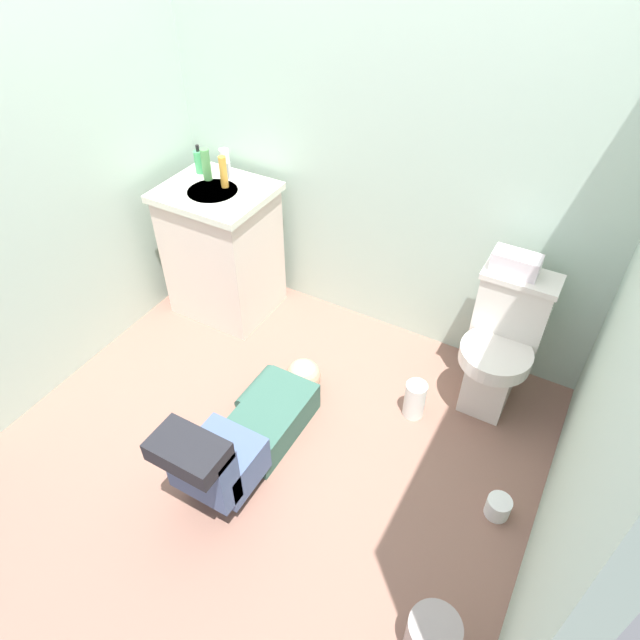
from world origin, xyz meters
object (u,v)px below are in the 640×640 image
object	(u,v)px
tissue_box	(516,263)
bottle_green	(206,164)
toilet_paper_roll	(498,507)
vanity_cabinet	(223,250)
person_plumber	(247,433)
bottle_amber	(223,172)
soap_dispenser	(199,162)
paper_towel_roll	(415,400)
faucet	(229,171)
bottle_white	(225,163)
trash_can	(432,638)
toilet	(501,345)

from	to	relation	value
tissue_box	bottle_green	size ratio (longest dim) A/B	1.23
tissue_box	toilet_paper_roll	xyz separation A→B (m)	(0.29, -0.76, -0.75)
vanity_cabinet	bottle_green	xyz separation A→B (m)	(-0.10, 0.08, 0.49)
person_plumber	tissue_box	size ratio (longest dim) A/B	4.84
toilet_paper_roll	vanity_cabinet	bearing A→B (deg)	162.29
bottle_amber	toilet_paper_roll	xyz separation A→B (m)	(1.89, -0.67, -0.86)
tissue_box	bottle_amber	bearing A→B (deg)	-176.51
person_plumber	soap_dispenser	world-z (taller)	soap_dispenser
vanity_cabinet	paper_towel_roll	size ratio (longest dim) A/B	3.83
person_plumber	paper_towel_roll	world-z (taller)	person_plumber
faucet	person_plumber	xyz separation A→B (m)	(0.78, -1.04, -0.69)
faucet	bottle_amber	size ratio (longest dim) A/B	0.56
soap_dispenser	toilet_paper_roll	bearing A→B (deg)	-19.16
bottle_white	trash_can	size ratio (longest dim) A/B	0.74
toilet	bottle_white	world-z (taller)	bottle_white
toilet	person_plumber	world-z (taller)	toilet
bottle_amber	bottle_white	bearing A→B (deg)	122.77
toilet_paper_roll	trash_can	bearing A→B (deg)	-95.04
faucet	trash_can	distance (m)	2.47
vanity_cabinet	person_plumber	xyz separation A→B (m)	(0.78, -0.90, -0.24)
soap_dispenser	trash_can	distance (m)	2.61
bottle_white	soap_dispenser	bearing A→B (deg)	-168.42
bottle_amber	paper_towel_roll	world-z (taller)	bottle_amber
trash_can	paper_towel_roll	xyz separation A→B (m)	(-0.49, 1.03, -0.00)
vanity_cabinet	person_plumber	size ratio (longest dim) A/B	0.77
bottle_white	trash_can	distance (m)	2.51
soap_dispenser	paper_towel_roll	distance (m)	1.79
soap_dispenser	bottle_green	xyz separation A→B (m)	(0.09, -0.04, 0.02)
vanity_cabinet	soap_dispenser	world-z (taller)	soap_dispenser
toilet	person_plumber	distance (m)	1.33
bottle_amber	trash_can	world-z (taller)	bottle_amber
bottle_white	bottle_amber	distance (m)	0.12
toilet	faucet	world-z (taller)	faucet
toilet	paper_towel_roll	world-z (taller)	toilet
faucet	bottle_white	bearing A→B (deg)	158.48
toilet	trash_can	world-z (taller)	toilet
tissue_box	trash_can	bearing A→B (deg)	-80.81
tissue_box	bottle_amber	xyz separation A→B (m)	(-1.60, -0.10, 0.11)
toilet	tissue_box	size ratio (longest dim) A/B	3.41
tissue_box	paper_towel_roll	size ratio (longest dim) A/B	1.03
bottle_green	bottle_amber	distance (m)	0.14
person_plumber	vanity_cabinet	bearing A→B (deg)	130.84
bottle_white	trash_can	xyz separation A→B (m)	(1.89, -1.45, -0.79)
toilet	trash_can	distance (m)	1.39
tissue_box	paper_towel_roll	world-z (taller)	tissue_box
toilet	paper_towel_roll	size ratio (longest dim) A/B	3.50
vanity_cabinet	faucet	bearing A→B (deg)	90.00
person_plumber	bottle_green	distance (m)	1.51
tissue_box	bottle_green	bearing A→B (deg)	-177.61
vanity_cabinet	toilet_paper_roll	bearing A→B (deg)	-17.71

